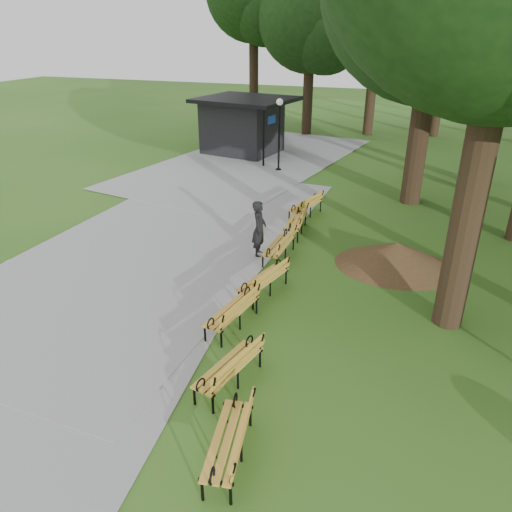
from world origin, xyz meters
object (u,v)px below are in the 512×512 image
(bench_2, at_px, (232,311))
(bench_5, at_px, (296,221))
(lamp_post, at_px, (279,120))
(bench_4, at_px, (279,246))
(bench_6, at_px, (306,205))
(bench_1, at_px, (229,367))
(bench_0, at_px, (228,440))
(bench_3, at_px, (263,279))
(dirt_mound, at_px, (395,254))
(kiosk, at_px, (242,125))
(person, at_px, (259,229))

(bench_2, xyz_separation_m, bench_5, (-0.14, 6.21, 0.00))
(lamp_post, height_order, bench_4, lamp_post)
(bench_4, relative_size, bench_6, 1.00)
(lamp_post, xyz_separation_m, bench_1, (3.83, -15.75, -2.04))
(bench_0, relative_size, bench_2, 1.00)
(bench_3, relative_size, bench_5, 1.00)
(dirt_mound, xyz_separation_m, bench_1, (-2.65, -6.64, 0.04))
(kiosk, height_order, bench_2, kiosk)
(dirt_mound, bearing_deg, bench_2, -125.82)
(bench_3, bearing_deg, person, -143.46)
(bench_3, bearing_deg, lamp_post, -150.04)
(kiosk, relative_size, bench_6, 2.58)
(kiosk, distance_m, bench_1, 20.04)
(kiosk, bearing_deg, person, -56.58)
(bench_6, bearing_deg, bench_3, 19.02)
(dirt_mound, height_order, bench_3, bench_3)
(lamp_post, distance_m, bench_1, 16.33)
(bench_2, relative_size, bench_3, 1.00)
(bench_1, height_order, bench_2, same)
(dirt_mound, relative_size, bench_2, 1.57)
(kiosk, height_order, bench_6, kiosk)
(person, bearing_deg, bench_3, -168.18)
(lamp_post, height_order, bench_6, lamp_post)
(bench_1, bearing_deg, bench_5, -160.70)
(bench_2, xyz_separation_m, bench_3, (0.19, 1.78, 0.00))
(bench_4, height_order, bench_6, same)
(bench_4, bearing_deg, dirt_mound, 102.50)
(bench_1, bearing_deg, bench_6, -161.25)
(bench_0, bearing_deg, kiosk, -169.35)
(lamp_post, distance_m, bench_2, 14.27)
(bench_4, relative_size, bench_5, 1.00)
(bench_1, bearing_deg, lamp_post, -153.09)
(person, bearing_deg, bench_2, -179.96)
(bench_0, xyz_separation_m, bench_1, (-0.71, 1.75, 0.00))
(bench_6, bearing_deg, bench_2, 16.79)
(bench_1, distance_m, bench_4, 6.05)
(lamp_post, bearing_deg, bench_1, -76.33)
(bench_2, relative_size, bench_5, 1.00)
(lamp_post, height_order, bench_3, lamp_post)
(bench_1, bearing_deg, dirt_mound, 171.51)
(kiosk, relative_size, dirt_mound, 1.64)
(person, distance_m, bench_6, 3.95)
(bench_0, relative_size, bench_3, 1.00)
(dirt_mound, bearing_deg, bench_3, -137.68)
(dirt_mound, relative_size, bench_3, 1.57)
(bench_4, bearing_deg, lamp_post, -160.94)
(bench_1, relative_size, bench_5, 1.00)
(person, xyz_separation_m, bench_3, (0.91, -2.27, -0.46))
(bench_3, bearing_deg, bench_4, -158.66)
(bench_2, bearing_deg, bench_3, -176.69)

